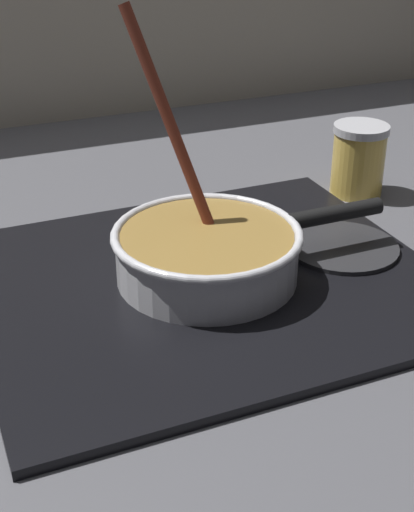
{
  "coord_description": "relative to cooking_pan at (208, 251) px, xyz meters",
  "views": [
    {
      "loc": [
        -0.25,
        -0.67,
        0.46
      ],
      "look_at": [
        0.06,
        0.05,
        0.04
      ],
      "focal_mm": 51.55,
      "sensor_mm": 36.0,
      "label": 1
    }
  ],
  "objects": [
    {
      "name": "condiment_jar",
      "position": [
        0.33,
        0.18,
        0.01
      ],
      "size": [
        0.09,
        0.09,
        0.11
      ],
      "color": "gold",
      "rests_on": "ground"
    },
    {
      "name": "hob_plate",
      "position": [
        -0.0,
        -0.0,
        -0.04
      ],
      "size": [
        0.56,
        0.48,
        0.01
      ],
      "primitive_type": "cube",
      "color": "black",
      "rests_on": "ground"
    },
    {
      "name": "ground",
      "position": [
        -0.06,
        -0.05,
        -0.07
      ],
      "size": [
        2.4,
        1.6,
        0.04
      ],
      "primitive_type": "cube",
      "color": "#4C4C51"
    },
    {
      "name": "cooking_pan",
      "position": [
        0.0,
        0.0,
        0.0
      ],
      "size": [
        0.36,
        0.23,
        0.32
      ],
      "color": "silver",
      "rests_on": "hob_plate"
    },
    {
      "name": "burner_ring",
      "position": [
        -0.0,
        -0.0,
        -0.03
      ],
      "size": [
        0.17,
        0.17,
        0.01
      ],
      "primitive_type": "torus",
      "color": "#592D0C",
      "rests_on": "hob_plate"
    },
    {
      "name": "spare_burner",
      "position": [
        0.19,
        -0.0,
        -0.03
      ],
      "size": [
        0.15,
        0.15,
        0.01
      ],
      "primitive_type": "cylinder",
      "color": "#262628",
      "rests_on": "hob_plate"
    }
  ]
}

